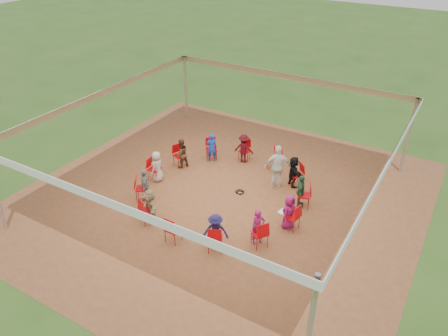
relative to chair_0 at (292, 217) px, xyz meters
The scene contains 30 objects.
ground 2.81m from the chair_0, behind, with size 80.00×80.00×0.00m, color #2D5119.
dirt_patch 2.81m from the chair_0, behind, with size 13.00×13.00×0.00m, color brown.
tent 3.38m from the chair_0, behind, with size 10.33×10.33×3.00m.
chair_0 is the anchor object (origin of this frame).
chair_1 1.33m from the chair_0, 95.59° to the left, with size 0.42×0.44×0.90m, color #C4040A, non-canonical shape.
chair_2 2.58m from the chair_0, 109.44° to the left, with size 0.42×0.44×0.90m, color #C4040A, non-canonical shape.
chair_3 3.69m from the chair_0, 123.28° to the left, with size 0.42×0.44×0.90m, color #C4040A, non-canonical shape.
chair_4 4.57m from the chair_0, 137.13° to the left, with size 0.42×0.44×0.90m, color #C4040A, non-canonical shape.
chair_5 5.20m from the chair_0, 150.98° to the left, with size 0.42×0.44×0.90m, color #C4040A, non-canonical shape.
chair_6 5.52m from the chair_0, 164.82° to the left, with size 0.42×0.44×0.90m, color #C4040A, non-canonical shape.
chair_7 5.52m from the chair_0, behind, with size 0.42×0.44×0.90m, color #C4040A, non-canonical shape.
chair_8 5.20m from the chair_0, 167.48° to the right, with size 0.42×0.44×0.90m, color #C4040A, non-canonical shape.
chair_9 4.57m from the chair_0, 153.64° to the right, with size 0.42×0.44×0.90m, color #C4040A, non-canonical shape.
chair_10 3.69m from the chair_0, 139.79° to the right, with size 0.42×0.44×0.90m, color #C4040A, non-canonical shape.
chair_11 2.58m from the chair_0, 125.95° to the right, with size 0.42×0.44×0.90m, color #C4040A, non-canonical shape.
chair_12 1.33m from the chair_0, 112.10° to the right, with size 0.42×0.44×0.90m, color #C4040A, non-canonical shape.
person_seated_0 0.19m from the chair_0, behind, with size 0.58×0.32×1.18m, color #8E1458.
person_seated_1 1.31m from the chair_0, 100.71° to the left, with size 0.69×0.36×1.18m, color #2D5236.
person_seated_2 2.53m from the chair_0, 111.85° to the left, with size 1.10×0.41×1.18m, color black.
person_seated_3 4.48m from the chair_0, 138.00° to the left, with size 0.77×0.38×1.18m, color #39070D.
person_seated_4 5.09m from the chair_0, 151.46° to the left, with size 0.43×0.28×1.18m, color #143BA4.
person_seated_5 5.40m from the chair_0, 164.98° to the left, with size 0.58×0.33×1.18m, color #4E2C1F.
person_seated_6 5.40m from the chair_0, behind, with size 0.58×0.32×1.18m, color #AFA79C.
person_seated_7 5.09m from the chair_0, 167.96° to the right, with size 0.69×0.36×1.18m, color gray.
person_seated_8 4.48m from the chair_0, 154.51° to the right, with size 1.10×0.41×1.18m, color tan.
person_seated_9 2.53m from the chair_0, 128.35° to the right, with size 0.77×0.38×1.18m, color #1D1846.
person_seated_10 1.31m from the chair_0, 117.22° to the right, with size 0.43×0.28×1.18m, color #8E1458.
standing_person 2.49m from the chair_0, 125.50° to the left, with size 0.97×0.50×1.65m, color silver.
cable_coil 2.59m from the chair_0, 157.91° to the left, with size 0.34×0.34×0.03m.
laptop 0.31m from the chair_0, behind, with size 0.29×0.35×0.22m.
Camera 1 is at (6.50, -10.88, 8.66)m, focal length 35.00 mm.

